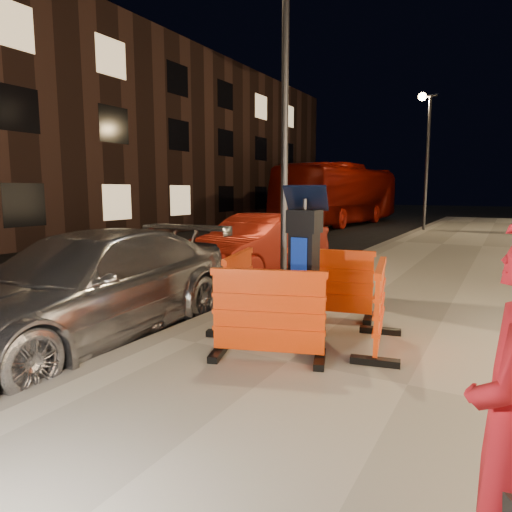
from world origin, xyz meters
The scene contains 13 objects.
ground_plane centered at (0.00, 0.00, 0.00)m, with size 120.00×120.00×0.00m, color black.
sidewalk centered at (3.00, 0.00, 0.07)m, with size 6.00×60.00×0.15m, color #9A978C.
kerb centered at (0.00, 0.00, 0.07)m, with size 0.30×60.00×0.15m, color slate.
parking_kiosk centered at (1.54, 0.89, 1.04)m, with size 0.56×0.56×1.77m, color black.
barrier_front centered at (1.54, -0.06, 0.64)m, with size 1.27×0.52×0.99m, color #EF400B.
barrier_back centered at (1.54, 1.84, 0.64)m, with size 1.27×0.52×0.99m, color #EF400B.
barrier_kerbside centered at (0.59, 0.89, 0.64)m, with size 1.27×0.52×0.99m, color #EF400B.
barrier_bldgside centered at (2.49, 0.89, 0.64)m, with size 1.27×0.52×0.99m, color #EF400B.
car_silver centered at (-1.08, -0.21, 0.00)m, with size 2.00×4.91×1.42m, color #B6B6BB.
car_red centered at (-1.37, 5.06, 0.00)m, with size 1.50×4.31×1.42m, color maroon.
bus_doubledecker centered at (-4.93, 21.46, 0.00)m, with size 2.87×12.27×3.42m, color maroon.
street_lamp_mid centered at (0.25, 3.00, 3.15)m, with size 0.12×0.12×6.00m, color #3F3F44.
street_lamp_far centered at (0.25, 18.00, 3.15)m, with size 0.12×0.12×6.00m, color #3F3F44.
Camera 1 is at (3.74, -4.27, 1.97)m, focal length 32.00 mm.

